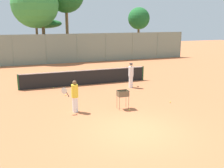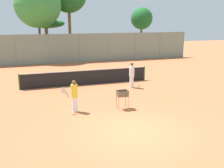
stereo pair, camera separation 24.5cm
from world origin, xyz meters
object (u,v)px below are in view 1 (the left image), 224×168
object	(u,v)px
player_white_outfit	(75,96)
parked_car	(102,52)
player_red_cap	(131,75)
tennis_net	(85,77)
ball_cart	(123,95)

from	to	relation	value
player_white_outfit	parked_car	bearing A→B (deg)	-113.93
player_red_cap	parked_car	xyz separation A→B (m)	(2.63, 14.99, -0.20)
tennis_net	ball_cart	distance (m)	5.71
ball_cart	parked_car	xyz separation A→B (m)	(4.78, 18.89, -0.08)
player_red_cap	parked_car	distance (m)	15.22
ball_cart	player_white_outfit	bearing A→B (deg)	171.99
player_red_cap	ball_cart	world-z (taller)	player_red_cap
player_white_outfit	ball_cart	world-z (taller)	player_white_outfit
tennis_net	player_red_cap	world-z (taller)	player_red_cap
tennis_net	ball_cart	world-z (taller)	tennis_net
player_red_cap	player_white_outfit	bearing A→B (deg)	147.18
player_white_outfit	player_red_cap	size ratio (longest dim) A/B	0.97
tennis_net	player_white_outfit	bearing A→B (deg)	-109.29
tennis_net	player_red_cap	distance (m)	3.26
tennis_net	parked_car	world-z (taller)	parked_car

